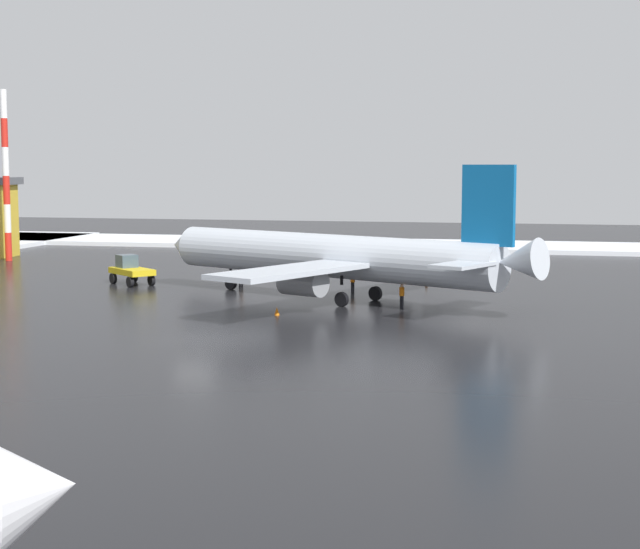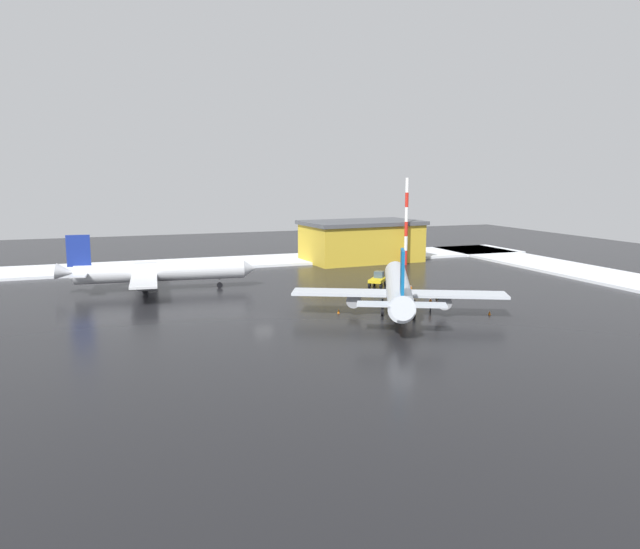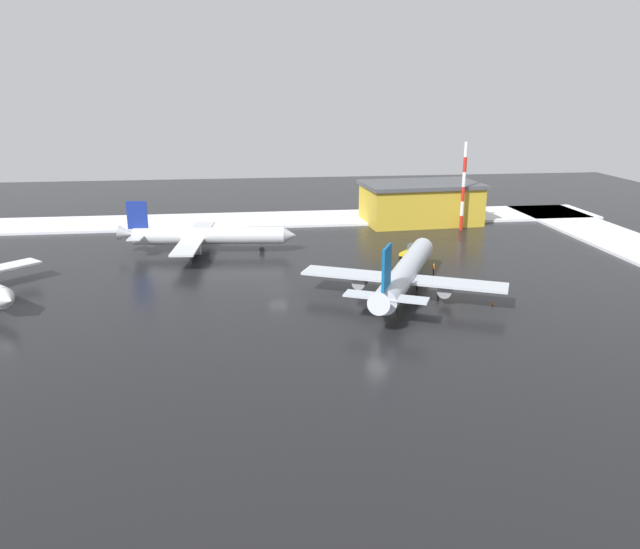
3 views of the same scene
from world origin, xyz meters
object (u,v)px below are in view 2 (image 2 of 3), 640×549
object	(u,v)px
pushback_tug	(378,279)
ground_crew_by_nose_gear	(411,290)
airplane_far_rear	(398,288)
ground_crew_mid_apron	(401,315)
airplane_parked_starboard	(157,272)
ground_crew_near_tug	(430,304)
cargo_hangar	(361,241)
traffic_cone_near_nose	(490,313)
traffic_cone_mid_line	(339,311)
antenna_mast	(406,222)

from	to	relation	value
pushback_tug	ground_crew_by_nose_gear	xyz separation A→B (m)	(-1.08, 9.52, -0.31)
airplane_far_rear	ground_crew_mid_apron	distance (m)	6.20
airplane_far_rear	airplane_parked_starboard	xyz separation A→B (m)	(29.21, -28.01, -0.26)
ground_crew_near_tug	cargo_hangar	xyz separation A→B (m)	(-11.30, -48.91, 3.47)
airplane_far_rear	traffic_cone_near_nose	xyz separation A→B (m)	(-10.99, 5.48, -3.09)
traffic_cone_near_nose	traffic_cone_mid_line	bearing A→B (deg)	-23.26
cargo_hangar	traffic_cone_near_nose	size ratio (longest dim) A/B	47.34
ground_crew_by_nose_gear	antenna_mast	xyz separation A→B (m)	(-15.37, -30.63, 8.05)
ground_crew_by_nose_gear	antenna_mast	distance (m)	35.20
ground_crew_by_nose_gear	traffic_cone_mid_line	xyz separation A→B (m)	(15.03, 7.23, -0.70)
airplane_far_rear	ground_crew_by_nose_gear	xyz separation A→B (m)	(-7.31, -9.79, -2.40)
antenna_mast	traffic_cone_mid_line	distance (m)	49.34
ground_crew_near_tug	cargo_hangar	bearing A→B (deg)	117.15
traffic_cone_mid_line	ground_crew_mid_apron	bearing A→B (deg)	124.75
airplane_far_rear	airplane_parked_starboard	size ratio (longest dim) A/B	1.01
pushback_tug	ground_crew_near_tug	world-z (taller)	pushback_tug
cargo_hangar	airplane_parked_starboard	bearing A→B (deg)	20.19
airplane_far_rear	ground_crew_by_nose_gear	distance (m)	12.46
ground_crew_by_nose_gear	airplane_parked_starboard	bearing A→B (deg)	156.88
airplane_far_rear	ground_crew_mid_apron	xyz separation A→B (m)	(2.31, 5.23, -2.40)
cargo_hangar	traffic_cone_near_nose	xyz separation A→B (m)	(5.23, 54.12, -4.17)
ground_crew_mid_apron	cargo_hangar	world-z (taller)	cargo_hangar
ground_crew_near_tug	airplane_parked_starboard	bearing A→B (deg)	-179.50
ground_crew_mid_apron	ground_crew_by_nose_gear	world-z (taller)	same
traffic_cone_mid_line	airplane_far_rear	bearing A→B (deg)	161.65
ground_crew_by_nose_gear	ground_crew_near_tug	size ratio (longest dim) A/B	1.00
ground_crew_mid_apron	cargo_hangar	distance (m)	57.08
airplane_parked_starboard	traffic_cone_mid_line	bearing A→B (deg)	-44.29
airplane_far_rear	traffic_cone_near_nose	world-z (taller)	airplane_far_rear
airplane_far_rear	airplane_parked_starboard	distance (m)	40.47
pushback_tug	antenna_mast	distance (m)	27.85
traffic_cone_near_nose	traffic_cone_mid_line	xyz separation A→B (m)	(18.70, -8.04, 0.00)
ground_crew_near_tug	antenna_mast	size ratio (longest dim) A/B	0.09
ground_crew_near_tug	antenna_mast	distance (m)	45.13
antenna_mast	cargo_hangar	xyz separation A→B (m)	(6.46, -8.22, -4.58)
pushback_tug	ground_crew_by_nose_gear	distance (m)	9.58
traffic_cone_near_nose	ground_crew_mid_apron	bearing A→B (deg)	-1.07
airplane_parked_starboard	airplane_far_rear	bearing A→B (deg)	-38.27
airplane_parked_starboard	cargo_hangar	distance (m)	49.91
airplane_parked_starboard	antenna_mast	size ratio (longest dim) A/B	1.76
traffic_cone_near_nose	cargo_hangar	bearing A→B (deg)	-95.52
airplane_parked_starboard	traffic_cone_near_nose	xyz separation A→B (m)	(-40.20, 33.49, -2.83)
cargo_hangar	traffic_cone_near_nose	distance (m)	54.53
ground_crew_by_nose_gear	ground_crew_near_tug	distance (m)	10.35
airplane_parked_starboard	ground_crew_mid_apron	bearing A→B (deg)	-45.50
airplane_far_rear	cargo_hangar	size ratio (longest dim) A/B	1.23
ground_crew_by_nose_gear	cargo_hangar	bearing A→B (deg)	80.48
ground_crew_near_tug	antenna_mast	world-z (taller)	antenna_mast
traffic_cone_near_nose	airplane_parked_starboard	bearing A→B (deg)	-39.80
antenna_mast	traffic_cone_mid_line	size ratio (longest dim) A/B	32.79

